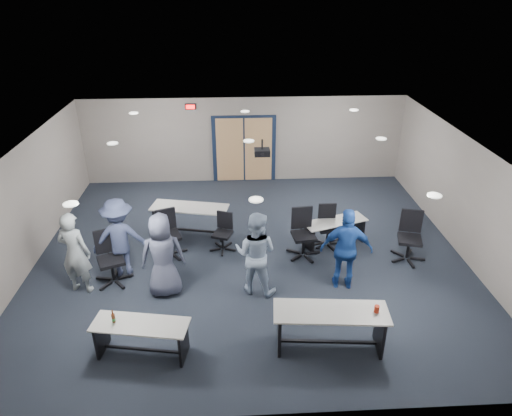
{
  "coord_description": "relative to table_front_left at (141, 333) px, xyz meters",
  "views": [
    {
      "loc": [
        -0.37,
        -9.23,
        5.95
      ],
      "look_at": [
        0.12,
        -0.3,
        1.39
      ],
      "focal_mm": 32.0,
      "sensor_mm": 36.0,
      "label": 1
    }
  ],
  "objects": [
    {
      "name": "floor",
      "position": [
        2.02,
        3.12,
        -0.46
      ],
      "size": [
        10.0,
        10.0,
        0.0
      ],
      "primitive_type": "plane",
      "color": "black",
      "rests_on": "ground"
    },
    {
      "name": "back_wall",
      "position": [
        2.02,
        7.62,
        0.89
      ],
      "size": [
        10.0,
        0.04,
        2.7
      ],
      "primitive_type": "cube",
      "color": "gray",
      "rests_on": "floor"
    },
    {
      "name": "front_wall",
      "position": [
        2.02,
        -1.38,
        0.89
      ],
      "size": [
        10.0,
        0.04,
        2.7
      ],
      "primitive_type": "cube",
      "color": "gray",
      "rests_on": "floor"
    },
    {
      "name": "left_wall",
      "position": [
        -2.98,
        3.12,
        0.89
      ],
      "size": [
        0.04,
        9.0,
        2.7
      ],
      "primitive_type": "cube",
      "color": "gray",
      "rests_on": "floor"
    },
    {
      "name": "right_wall",
      "position": [
        7.02,
        3.12,
        0.89
      ],
      "size": [
        0.04,
        9.0,
        2.7
      ],
      "primitive_type": "cube",
      "color": "gray",
      "rests_on": "floor"
    },
    {
      "name": "ceiling",
      "position": [
        2.02,
        3.12,
        2.24
      ],
      "size": [
        10.0,
        9.0,
        0.04
      ],
      "primitive_type": "cube",
      "color": "silver",
      "rests_on": "back_wall"
    },
    {
      "name": "double_door",
      "position": [
        2.02,
        7.58,
        0.59
      ],
      "size": [
        2.0,
        0.07,
        2.2
      ],
      "color": "#101B32",
      "rests_on": "back_wall"
    },
    {
      "name": "exit_sign",
      "position": [
        0.42,
        7.56,
        1.99
      ],
      "size": [
        0.32,
        0.07,
        0.18
      ],
      "color": "black",
      "rests_on": "back_wall"
    },
    {
      "name": "ceiling_projector",
      "position": [
        2.32,
        3.62,
        1.94
      ],
      "size": [
        0.35,
        0.32,
        0.37
      ],
      "color": "black",
      "rests_on": "ceiling"
    },
    {
      "name": "ceiling_can_lights",
      "position": [
        2.02,
        3.37,
        2.21
      ],
      "size": [
        6.24,
        5.74,
        0.02
      ],
      "primitive_type": null,
      "color": "silver",
      "rests_on": "ceiling"
    },
    {
      "name": "table_front_left",
      "position": [
        0.0,
        0.0,
        0.0
      ],
      "size": [
        1.72,
        0.82,
        0.92
      ],
      "rotation": [
        0.0,
        0.0,
        -0.17
      ],
      "color": "#B4B2AA",
      "rests_on": "floor"
    },
    {
      "name": "table_front_right",
      "position": [
        3.29,
        -0.01,
        0.09
      ],
      "size": [
        2.03,
        0.83,
        0.94
      ],
      "rotation": [
        0.0,
        0.0,
        -0.09
      ],
      "color": "#B4B2AA",
      "rests_on": "floor"
    },
    {
      "name": "table_back_left",
      "position": [
        0.54,
        4.18,
        0.07
      ],
      "size": [
        2.02,
        1.02,
        0.78
      ],
      "rotation": [
        0.0,
        0.0,
        -0.21
      ],
      "color": "#B4B2AA",
      "rests_on": "floor"
    },
    {
      "name": "table_back_right",
      "position": [
        4.11,
        3.5,
        -0.03
      ],
      "size": [
        1.66,
        1.01,
        0.64
      ],
      "rotation": [
        0.0,
        0.0,
        0.33
      ],
      "color": "#B4B2AA",
      "rests_on": "floor"
    },
    {
      "name": "chair_back_a",
      "position": [
        0.13,
        3.2,
        0.1
      ],
      "size": [
        0.91,
        0.91,
        1.12
      ],
      "primitive_type": null,
      "rotation": [
        0.0,
        0.0,
        0.36
      ],
      "color": "black",
      "rests_on": "floor"
    },
    {
      "name": "chair_back_b",
      "position": [
        1.36,
        3.36,
        0.01
      ],
      "size": [
        0.76,
        0.76,
        0.94
      ],
      "primitive_type": null,
      "rotation": [
        0.0,
        0.0,
        -0.36
      ],
      "color": "black",
      "rests_on": "floor"
    },
    {
      "name": "chair_back_c",
      "position": [
        3.27,
        3.0,
        0.12
      ],
      "size": [
        0.82,
        0.82,
        1.18
      ],
      "primitive_type": null,
      "rotation": [
        0.0,
        0.0,
        0.11
      ],
      "color": "black",
      "rests_on": "floor"
    },
    {
      "name": "chair_back_d",
      "position": [
        3.93,
        3.45,
        0.05
      ],
      "size": [
        0.66,
        0.66,
        1.03
      ],
      "primitive_type": null,
      "rotation": [
        0.0,
        0.0,
        0.02
      ],
      "color": "black",
      "rests_on": "floor"
    },
    {
      "name": "chair_loose_left",
      "position": [
        -0.99,
        2.19,
        0.13
      ],
      "size": [
        0.98,
        0.98,
        1.18
      ],
      "primitive_type": null,
      "rotation": [
        0.0,
        0.0,
        0.4
      ],
      "color": "black",
      "rests_on": "floor"
    },
    {
      "name": "chair_loose_right",
      "position": [
        5.68,
        2.7,
        0.13
      ],
      "size": [
        0.91,
        0.91,
        1.19
      ],
      "primitive_type": null,
      "rotation": [
        0.0,
        0.0,
        -0.27
      ],
      "color": "black",
      "rests_on": "floor"
    },
    {
      "name": "person_gray",
      "position": [
        -1.61,
        1.94,
        0.45
      ],
      "size": [
        0.75,
        0.58,
        1.83
      ],
      "primitive_type": "imported",
      "rotation": [
        0.0,
        0.0,
        2.91
      ],
      "color": "#99A4A7",
      "rests_on": "floor"
    },
    {
      "name": "person_plaid",
      "position": [
        0.19,
        1.75,
        0.45
      ],
      "size": [
        0.96,
        0.7,
        1.83
      ],
      "primitive_type": "imported",
      "rotation": [
        0.0,
        0.0,
        3.27
      ],
      "color": "#4F546C",
      "rests_on": "floor"
    },
    {
      "name": "person_lightblue",
      "position": [
        2.07,
        1.73,
        0.45
      ],
      "size": [
        1.07,
        0.95,
        1.83
      ],
      "primitive_type": "imported",
      "rotation": [
        0.0,
        0.0,
        2.79
      ],
      "color": "#97ACC8",
      "rests_on": "floor"
    },
    {
      "name": "person_navy",
      "position": [
        3.95,
        1.77,
        0.45
      ],
      "size": [
        1.13,
        0.6,
        1.83
      ],
      "primitive_type": "imported",
      "rotation": [
        0.0,
        0.0,
        2.99
      ],
      "color": "navy",
      "rests_on": "floor"
    },
    {
      "name": "person_back",
      "position": [
        -0.82,
        2.49,
        0.45
      ],
      "size": [
        1.26,
        0.83,
        1.83
      ],
      "primitive_type": "imported",
      "rotation": [
        0.0,
        0.0,
        3.28
      ],
      "color": "#3B456A",
      "rests_on": "floor"
    }
  ]
}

